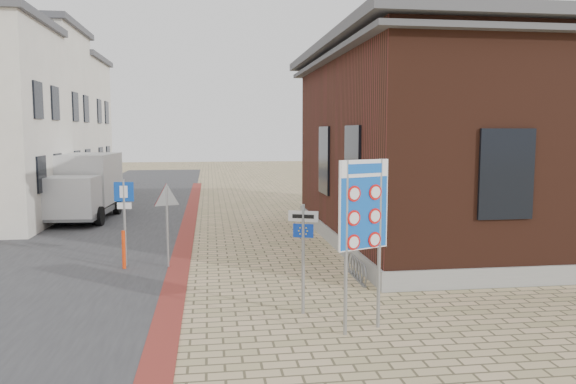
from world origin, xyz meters
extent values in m
plane|color=tan|center=(0.00, 0.00, 0.00)|extent=(120.00, 120.00, 0.00)
cube|color=#38383A|center=(-5.50, 15.00, 0.01)|extent=(7.00, 60.00, 0.02)
cube|color=maroon|center=(-2.00, 10.00, 0.01)|extent=(0.60, 40.00, 0.02)
cube|color=gray|center=(9.00, 7.00, 0.25)|extent=(12.15, 12.15, 0.50)
cube|color=#442116|center=(9.00, 7.00, 3.50)|extent=(12.00, 12.00, 6.00)
cube|color=#4B4C50|center=(9.00, 7.00, 6.65)|extent=(13.00, 13.00, 0.30)
cube|color=#4B4C50|center=(9.00, 7.00, 6.25)|extent=(12.70, 12.70, 0.15)
cube|color=black|center=(2.98, 4.00, 2.80)|extent=(0.12, 1.60, 2.40)
cube|color=black|center=(2.98, 8.00, 2.80)|extent=(0.12, 1.60, 2.40)
cube|color=black|center=(6.00, 0.98, 2.80)|extent=(1.40, 0.12, 2.20)
cube|color=black|center=(-7.48, 10.80, 2.20)|extent=(0.10, 1.10, 1.40)
cube|color=black|center=(-7.48, 13.20, 2.20)|extent=(0.10, 1.10, 1.40)
cube|color=black|center=(-7.48, 10.80, 5.00)|extent=(0.10, 1.10, 1.40)
cube|color=black|center=(-7.48, 13.20, 5.00)|extent=(0.10, 1.10, 1.40)
cube|color=beige|center=(-11.00, 18.00, 4.40)|extent=(7.00, 6.00, 8.80)
cube|color=#4B4C50|center=(-11.00, 18.00, 8.95)|extent=(7.40, 6.40, 0.30)
cube|color=black|center=(-7.48, 16.80, 2.20)|extent=(0.10, 1.10, 1.40)
cube|color=black|center=(-7.48, 19.20, 2.20)|extent=(0.10, 1.10, 1.40)
cube|color=black|center=(-7.48, 16.80, 5.00)|extent=(0.10, 1.10, 1.40)
cube|color=black|center=(-7.48, 19.20, 5.00)|extent=(0.10, 1.10, 1.40)
cube|color=beige|center=(-11.00, 24.00, 4.00)|extent=(7.00, 6.00, 8.00)
cube|color=#4B4C50|center=(-11.00, 24.00, 8.15)|extent=(7.40, 6.40, 0.30)
cube|color=black|center=(-7.48, 22.80, 2.20)|extent=(0.10, 1.10, 1.40)
cube|color=black|center=(-7.48, 25.20, 2.20)|extent=(0.10, 1.10, 1.40)
cube|color=black|center=(-7.48, 22.80, 5.00)|extent=(0.10, 1.10, 1.40)
cube|color=black|center=(-7.48, 25.20, 5.00)|extent=(0.10, 1.10, 1.40)
torus|color=slate|center=(2.65, 1.60, 0.28)|extent=(0.04, 0.60, 0.60)
torus|color=slate|center=(2.65, 1.90, 0.28)|extent=(0.04, 0.60, 0.60)
torus|color=slate|center=(2.65, 2.20, 0.28)|extent=(0.04, 0.60, 0.60)
torus|color=slate|center=(2.65, 2.50, 0.28)|extent=(0.04, 0.60, 0.60)
torus|color=slate|center=(2.65, 2.80, 0.28)|extent=(0.04, 0.60, 0.60)
cube|color=slate|center=(2.65, 2.20, 0.02)|extent=(0.08, 1.60, 0.04)
imported|color=black|center=(-6.50, 13.11, 0.64)|extent=(1.61, 3.94, 1.27)
cube|color=slate|center=(-6.50, 13.37, 0.45)|extent=(2.42, 5.49, 0.25)
cube|color=silver|center=(-6.62, 11.48, 1.24)|extent=(2.19, 1.82, 1.59)
cube|color=black|center=(-6.67, 10.74, 1.54)|extent=(1.89, 0.20, 0.80)
cube|color=silver|center=(-6.44, 14.26, 1.74)|extent=(2.41, 3.71, 2.19)
cylinder|color=black|center=(-7.64, 11.85, 0.40)|extent=(0.30, 0.81, 0.80)
cylinder|color=black|center=(-5.56, 11.71, 0.40)|extent=(0.30, 0.81, 0.80)
cylinder|color=black|center=(-7.44, 15.02, 0.40)|extent=(0.30, 0.81, 0.80)
cylinder|color=black|center=(-5.36, 14.89, 0.40)|extent=(0.30, 0.81, 0.80)
cylinder|color=gray|center=(1.40, -1.65, 1.66)|extent=(0.07, 0.07, 3.31)
cylinder|color=gray|center=(2.13, -1.35, 1.66)|extent=(0.07, 0.07, 3.31)
cube|color=white|center=(1.76, -1.50, 2.46)|extent=(1.06, 0.48, 1.70)
cube|color=blue|center=(1.76, -1.50, 2.46)|extent=(1.02, 0.47, 1.66)
cube|color=white|center=(1.76, -1.50, 3.14)|extent=(1.02, 0.47, 0.32)
cylinder|color=gray|center=(0.81, -0.32, 1.17)|extent=(0.07, 0.07, 2.33)
cube|color=silver|center=(0.81, -0.32, 2.08)|extent=(0.60, 0.26, 0.22)
cube|color=#0F38B7|center=(0.81, -0.32, 1.77)|extent=(0.41, 0.19, 0.28)
cylinder|color=gray|center=(-3.50, 4.50, 1.24)|extent=(0.07, 0.07, 2.49)
cube|color=#0D3FA5|center=(-3.50, 4.50, 2.14)|extent=(0.55, 0.10, 0.55)
cube|color=white|center=(-3.50, 4.50, 1.74)|extent=(0.40, 0.08, 0.18)
cylinder|color=gray|center=(-2.30, 4.18, 1.14)|extent=(0.07, 0.07, 2.27)
cylinder|color=#FB3D0D|center=(-3.50, 4.15, 0.55)|extent=(0.12, 0.12, 1.09)
camera|label=1|loc=(-1.10, -11.67, 3.83)|focal=35.00mm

